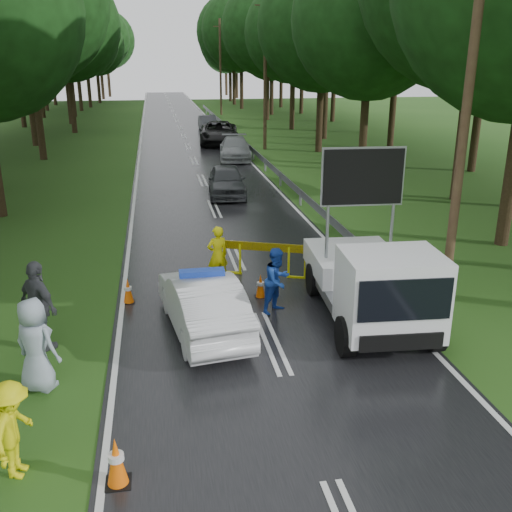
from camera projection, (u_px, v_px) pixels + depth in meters
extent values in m
plane|color=#214714|center=(271.00, 342.00, 12.67)|extent=(160.00, 160.00, 0.00)
cube|color=black|center=(188.00, 147.00, 40.58)|extent=(7.00, 140.00, 0.02)
cylinder|color=gray|center=(428.00, 315.00, 13.16)|extent=(0.12, 0.12, 0.70)
cube|color=gray|center=(239.00, 138.00, 41.01)|extent=(0.05, 60.00, 0.30)
cylinder|color=#412A1E|center=(467.00, 101.00, 13.74)|extent=(0.24, 0.24, 10.00)
cylinder|color=#412A1E|center=(265.00, 74.00, 37.93)|extent=(0.24, 0.24, 10.00)
cube|color=#412A1E|center=(266.00, 5.00, 36.56)|extent=(1.40, 0.08, 0.08)
cylinder|color=#412A1E|center=(220.00, 68.00, 62.12)|extent=(0.24, 0.24, 10.00)
cube|color=#412A1E|center=(220.00, 26.00, 60.75)|extent=(1.40, 0.08, 0.08)
imported|color=silver|center=(203.00, 304.00, 12.99)|extent=(2.00, 4.26, 1.35)
cube|color=#1938A5|center=(202.00, 273.00, 12.75)|extent=(1.04, 0.42, 0.14)
cube|color=gray|center=(363.00, 291.00, 13.98)|extent=(2.32, 4.43, 0.26)
cube|color=white|center=(353.00, 261.00, 14.81)|extent=(2.31, 2.59, 0.56)
cube|color=white|center=(390.00, 293.00, 12.02)|extent=(2.15, 1.77, 1.74)
cube|color=black|center=(405.00, 300.00, 11.16)|extent=(1.90, 0.16, 0.87)
cube|color=black|center=(363.00, 177.00, 13.67)|extent=(1.95, 0.25, 1.33)
cylinder|color=black|center=(346.00, 336.00, 12.00)|extent=(0.34, 0.88, 0.86)
cylinder|color=black|center=(434.00, 332.00, 12.20)|extent=(0.34, 0.88, 0.86)
cylinder|color=black|center=(314.00, 279.00, 15.08)|extent=(0.34, 0.88, 0.86)
cylinder|color=black|center=(385.00, 277.00, 15.28)|extent=(0.34, 0.88, 0.86)
cube|color=#E4E70C|center=(224.00, 258.00, 16.56)|extent=(0.07, 0.07, 0.95)
cube|color=#E4E70C|center=(240.00, 259.00, 16.47)|extent=(0.07, 0.07, 0.95)
cube|color=#E4E70C|center=(289.00, 263.00, 16.20)|extent=(0.07, 0.07, 0.95)
cube|color=#E4E70C|center=(305.00, 264.00, 16.11)|extent=(0.07, 0.07, 0.95)
cube|color=#F2CC00|center=(264.00, 247.00, 16.20)|extent=(2.31, 0.95, 0.24)
imported|color=#FFF60D|center=(218.00, 255.00, 15.78)|extent=(0.68, 0.53, 1.64)
imported|color=blue|center=(277.00, 280.00, 13.95)|extent=(1.02, 0.99, 1.65)
imported|color=#D7D40B|center=(13.00, 430.00, 8.41)|extent=(0.76, 1.10, 1.56)
imported|color=#383A3F|center=(39.00, 306.00, 12.06)|extent=(1.16, 1.19, 2.01)
imported|color=#8C9AA8|center=(36.00, 345.00, 10.59)|extent=(1.08, 0.96, 1.85)
imported|color=#3A3D40|center=(227.00, 181.00, 25.98)|extent=(1.93, 4.18, 1.39)
imported|color=#989B9F|center=(235.00, 148.00, 35.45)|extent=(2.39, 4.84, 1.35)
imported|color=black|center=(219.00, 133.00, 41.70)|extent=(3.31, 6.11, 1.63)
imported|color=#43444B|center=(208.00, 123.00, 49.60)|extent=(1.50, 3.93, 1.28)
cube|color=black|center=(118.00, 483.00, 8.44)|extent=(0.38, 0.38, 0.03)
cone|color=#FF6208|center=(116.00, 461.00, 8.31)|extent=(0.31, 0.31, 0.78)
cube|color=black|center=(225.00, 341.00, 12.69)|extent=(0.38, 0.38, 0.03)
cone|color=#FF6208|center=(225.00, 325.00, 12.56)|extent=(0.31, 0.31, 0.78)
cube|color=black|center=(260.00, 297.00, 15.03)|extent=(0.31, 0.31, 0.03)
cone|color=#FF6208|center=(260.00, 286.00, 14.92)|extent=(0.25, 0.25, 0.64)
cube|color=black|center=(129.00, 302.00, 14.69)|extent=(0.32, 0.32, 0.03)
cone|color=#FF6208|center=(128.00, 290.00, 14.59)|extent=(0.26, 0.26, 0.66)
cube|color=black|center=(354.00, 295.00, 15.15)|extent=(0.39, 0.39, 0.03)
cone|color=#FF6208|center=(355.00, 281.00, 15.02)|extent=(0.32, 0.32, 0.80)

